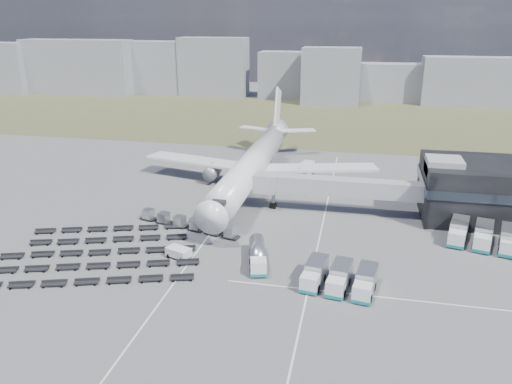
# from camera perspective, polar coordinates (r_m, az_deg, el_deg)

# --- Properties ---
(ground) EXTENTS (420.00, 420.00, 0.00)m
(ground) POSITION_cam_1_polar(r_m,az_deg,el_deg) (77.44, -5.27, -6.84)
(ground) COLOR #565659
(ground) RESTS_ON ground
(grass_strip) EXTENTS (420.00, 90.00, 0.01)m
(grass_strip) POSITION_cam_1_polar(r_m,az_deg,el_deg) (180.74, 5.07, 8.39)
(grass_strip) COLOR brown
(grass_strip) RESTS_ON ground
(lane_markings) EXTENTS (47.12, 110.00, 0.01)m
(lane_markings) POSITION_cam_1_polar(r_m,az_deg,el_deg) (77.99, 2.30, -6.57)
(lane_markings) COLOR silver
(lane_markings) RESTS_ON ground
(terminal) EXTENTS (30.40, 16.40, 11.00)m
(terminal) POSITION_cam_1_polar(r_m,az_deg,el_deg) (98.30, 27.01, 0.12)
(terminal) COLOR black
(terminal) RESTS_ON ground
(jet_bridge) EXTENTS (30.30, 3.80, 7.05)m
(jet_bridge) POSITION_cam_1_polar(r_m,az_deg,el_deg) (91.52, 8.00, 0.67)
(jet_bridge) COLOR #939399
(jet_bridge) RESTS_ON ground
(airliner) EXTENTS (51.59, 64.53, 17.62)m
(airliner) POSITION_cam_1_polar(r_m,az_deg,el_deg) (104.88, -0.19, 3.41)
(airliner) COLOR silver
(airliner) RESTS_ON ground
(skyline) EXTENTS (307.15, 26.71, 25.72)m
(skyline) POSITION_cam_1_polar(r_m,az_deg,el_deg) (222.83, 1.52, 13.24)
(skyline) COLOR gray
(skyline) RESTS_ON ground
(fuel_tanker) EXTENTS (4.42, 9.43, 2.96)m
(fuel_tanker) POSITION_cam_1_polar(r_m,az_deg,el_deg) (72.99, 0.19, -7.17)
(fuel_tanker) COLOR silver
(fuel_tanker) RESTS_ON ground
(pushback_tug) EXTENTS (4.13, 3.21, 1.60)m
(pushback_tug) POSITION_cam_1_polar(r_m,az_deg,el_deg) (75.91, -8.83, -6.89)
(pushback_tug) COLOR silver
(pushback_tug) RESTS_ON ground
(catering_truck) EXTENTS (3.91, 6.68, 2.88)m
(catering_truck) POSITION_cam_1_polar(r_m,az_deg,el_deg) (112.93, 5.65, 2.46)
(catering_truck) COLOR silver
(catering_truck) RESTS_ON ground
(service_trucks_near) EXTENTS (10.15, 8.28, 2.80)m
(service_trucks_near) POSITION_cam_1_polar(r_m,az_deg,el_deg) (67.81, 9.52, -9.62)
(service_trucks_near) COLOR silver
(service_trucks_near) RESTS_ON ground
(service_trucks_far) EXTENTS (11.50, 9.75, 3.03)m
(service_trucks_far) POSITION_cam_1_polar(r_m,az_deg,el_deg) (86.39, 24.54, -4.55)
(service_trucks_far) COLOR silver
(service_trucks_far) RESTS_ON ground
(uld_row) EXTENTS (19.34, 6.95, 1.78)m
(uld_row) POSITION_cam_1_polar(r_m,az_deg,el_deg) (85.61, -7.81, -3.52)
(uld_row) COLOR black
(uld_row) RESTS_ON ground
(baggage_dollies) EXTENTS (32.41, 27.04, 0.77)m
(baggage_dollies) POSITION_cam_1_polar(r_m,az_deg,el_deg) (79.69, -17.45, -6.62)
(baggage_dollies) COLOR black
(baggage_dollies) RESTS_ON ground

